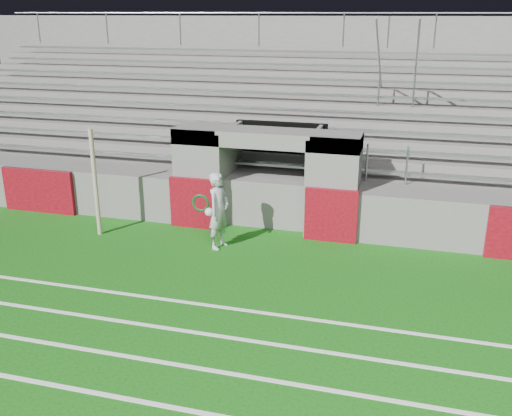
% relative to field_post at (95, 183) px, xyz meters
% --- Properties ---
extents(ground, '(90.00, 90.00, 0.00)m').
position_rel_field_post_xyz_m(ground, '(3.99, -1.84, -1.37)').
color(ground, '#10510D').
rests_on(ground, ground).
extents(field_post, '(0.11, 0.11, 2.74)m').
position_rel_field_post_xyz_m(field_post, '(0.00, 0.00, 0.00)').
color(field_post, tan).
rests_on(field_post, ground).
extents(stadium_structure, '(26.00, 8.48, 5.42)m').
position_rel_field_post_xyz_m(stadium_structure, '(3.99, 6.13, 0.12)').
color(stadium_structure, '#5D5B58').
rests_on(stadium_structure, ground).
extents(goalkeeper_with_ball, '(0.60, 0.77, 1.87)m').
position_rel_field_post_xyz_m(goalkeeper_with_ball, '(3.25, -0.00, -0.44)').
color(goalkeeper_with_ball, '#ABB0B5').
rests_on(goalkeeper_with_ball, ground).
extents(hose_coil, '(0.57, 0.15, 0.62)m').
position_rel_field_post_xyz_m(hose_coil, '(2.39, 1.09, -0.61)').
color(hose_coil, '#0C3D13').
rests_on(hose_coil, ground).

